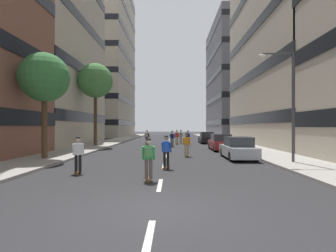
{
  "coord_description": "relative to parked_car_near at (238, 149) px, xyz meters",
  "views": [
    {
      "loc": [
        0.47,
        -7.27,
        2.24
      ],
      "look_at": [
        0.0,
        23.03,
        2.27
      ],
      "focal_mm": 28.8,
      "sensor_mm": 36.0,
      "label": 1
    }
  ],
  "objects": [
    {
      "name": "skater_6",
      "position": [
        -3.95,
        14.96,
        0.29
      ],
      "size": [
        0.56,
        0.92,
        1.78
      ],
      "color": "brown",
      "rests_on": "ground_plane"
    },
    {
      "name": "building_left_mid",
      "position": [
        -22.96,
        13.33,
        10.37
      ],
      "size": [
        16.54,
        17.36,
        21.95
      ],
      "color": "#BCB29E",
      "rests_on": "ground_plane"
    },
    {
      "name": "skater_2",
      "position": [
        -8.99,
        -5.87,
        0.29
      ],
      "size": [
        0.56,
        0.92,
        1.78
      ],
      "color": "brown",
      "rests_on": "ground_plane"
    },
    {
      "name": "skater_1",
      "position": [
        -4.84,
        -4.37,
        0.29
      ],
      "size": [
        0.57,
        0.92,
        1.78
      ],
      "color": "brown",
      "rests_on": "ground_plane"
    },
    {
      "name": "sidewalk_right",
      "position": [
        2.98,
        18.13,
        -0.63
      ],
      "size": [
        3.55,
        71.88,
        0.14
      ],
      "primitive_type": "cube",
      "color": "#9E9991",
      "rests_on": "ground_plane"
    },
    {
      "name": "building_right_far",
      "position": [
        12.96,
        43.58,
        12.27
      ],
      "size": [
        16.54,
        23.37,
        25.75
      ],
      "color": "slate",
      "rests_on": "ground_plane"
    },
    {
      "name": "parked_car_far",
      "position": [
        0.0,
        6.6,
        0.0
      ],
      "size": [
        1.82,
        4.4,
        1.52
      ],
      "color": "maroon",
      "rests_on": "ground_plane"
    },
    {
      "name": "skater_3",
      "position": [
        -3.46,
        1.32,
        0.29
      ],
      "size": [
        0.54,
        0.91,
        1.78
      ],
      "color": "brown",
      "rests_on": "ground_plane"
    },
    {
      "name": "parked_car_mid",
      "position": [
        0.0,
        16.91,
        0.0
      ],
      "size": [
        1.82,
        4.4,
        1.52
      ],
      "color": "black",
      "rests_on": "ground_plane"
    },
    {
      "name": "streetlamp_right",
      "position": [
        2.25,
        -2.55,
        3.44
      ],
      "size": [
        2.13,
        0.3,
        6.5
      ],
      "color": "#3F3F44",
      "rests_on": "sidewalk_right"
    },
    {
      "name": "parked_car_near",
      "position": [
        0.0,
        0.0,
        0.0
      ],
      "size": [
        1.82,
        4.4,
        1.52
      ],
      "color": "#B2B7BF",
      "rests_on": "ground_plane"
    },
    {
      "name": "skater_8",
      "position": [
        -2.76,
        11.91,
        0.32
      ],
      "size": [
        0.54,
        0.9,
        1.78
      ],
      "color": "brown",
      "rests_on": "ground_plane"
    },
    {
      "name": "building_left_far",
      "position": [
        -22.96,
        43.58,
        16.95
      ],
      "size": [
        16.54,
        22.75,
        35.11
      ],
      "color": "#B2A893",
      "rests_on": "ground_plane"
    },
    {
      "name": "sidewalk_left",
      "position": [
        -12.97,
        18.13,
        -0.63
      ],
      "size": [
        3.55,
        71.88,
        0.14
      ],
      "primitive_type": "cube",
      "color": "#9E9991",
      "rests_on": "ground_plane"
    },
    {
      "name": "street_tree_near",
      "position": [
        -12.97,
        -0.9,
        4.72
      ],
      "size": [
        3.24,
        3.24,
        6.95
      ],
      "color": "#4C3823",
      "rests_on": "sidewalk_left"
    },
    {
      "name": "skater_4",
      "position": [
        -4.54,
        10.8,
        0.32
      ],
      "size": [
        0.56,
        0.92,
        1.78
      ],
      "color": "brown",
      "rests_on": "ground_plane"
    },
    {
      "name": "skater_5",
      "position": [
        -7.49,
        12.99,
        0.32
      ],
      "size": [
        0.56,
        0.92,
        1.78
      ],
      "color": "brown",
      "rests_on": "ground_plane"
    },
    {
      "name": "ground_plane",
      "position": [
        -5.0,
        14.86,
        -0.7
      ],
      "size": [
        156.83,
        156.83,
        0.0
      ],
      "primitive_type": "plane",
      "color": "#28282B"
    },
    {
      "name": "street_tree_mid",
      "position": [
        -12.97,
        10.9,
        6.5
      ],
      "size": [
        3.78,
        3.78,
        9.01
      ],
      "color": "#4C3823",
      "rests_on": "sidewalk_left"
    },
    {
      "name": "lane_markings",
      "position": [
        -5.0,
        16.73,
        -0.7
      ],
      "size": [
        0.16,
        62.2,
        0.01
      ],
      "color": "silver",
      "rests_on": "ground_plane"
    },
    {
      "name": "skater_7",
      "position": [
        -3.37,
        17.15,
        0.32
      ],
      "size": [
        0.54,
        0.91,
        1.78
      ],
      "color": "brown",
      "rests_on": "ground_plane"
    },
    {
      "name": "building_right_mid",
      "position": [
        12.96,
        13.33,
        14.84
      ],
      "size": [
        16.54,
        22.97,
        30.89
      ],
      "color": "#BCB29E",
      "rests_on": "ground_plane"
    },
    {
      "name": "skater_0",
      "position": [
        -5.49,
        -7.57,
        0.32
      ],
      "size": [
        0.55,
        0.91,
        1.78
      ],
      "color": "brown",
      "rests_on": "ground_plane"
    }
  ]
}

